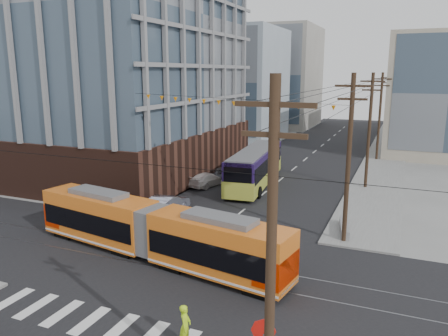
{
  "coord_description": "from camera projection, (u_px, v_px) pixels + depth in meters",
  "views": [
    {
      "loc": [
        11.71,
        -17.07,
        11.03
      ],
      "look_at": [
        -0.26,
        11.44,
        4.22
      ],
      "focal_mm": 35.0,
      "sensor_mm": 36.0,
      "label": 1
    }
  ],
  "objects": [
    {
      "name": "bg_bldg_ne_near",
      "position": [
        444.0,
        96.0,
        57.61
      ],
      "size": [
        14.0,
        14.0,
        16.0
      ],
      "primitive_type": "cube",
      "color": "gray",
      "rests_on": "ground"
    },
    {
      "name": "jersey_barrier",
      "position": [
        344.0,
        229.0,
        30.41
      ],
      "size": [
        1.4,
        3.67,
        0.72
      ],
      "primitive_type": "cube",
      "rotation": [
        0.0,
        0.0,
        0.17
      ],
      "color": "#606061",
      "rests_on": "ground"
    },
    {
      "name": "streetcar",
      "position": [
        154.0,
        231.0,
        26.13
      ],
      "size": [
        17.84,
        5.44,
        3.41
      ],
      "primitive_type": null,
      "rotation": [
        0.0,
        0.0,
        -0.17
      ],
      "color": "orange",
      "rests_on": "ground"
    },
    {
      "name": "pedestrian",
      "position": [
        185.0,
        326.0,
        17.74
      ],
      "size": [
        0.59,
        0.76,
        1.85
      ],
      "primitive_type": "imported",
      "rotation": [
        0.0,
        0.0,
        1.81
      ],
      "color": "#B8E919",
      "rests_on": "ground"
    },
    {
      "name": "bg_bldg_nw_near",
      "position": [
        226.0,
        84.0,
        73.48
      ],
      "size": [
        18.0,
        16.0,
        18.0
      ],
      "primitive_type": "cube",
      "color": "#8C99A5",
      "rests_on": "ground"
    },
    {
      "name": "utility_pole_far",
      "position": [
        386.0,
        108.0,
        68.19
      ],
      "size": [
        0.3,
        0.3,
        11.0
      ],
      "primitive_type": "cylinder",
      "color": "black",
      "rests_on": "ground"
    },
    {
      "name": "ground",
      "position": [
        142.0,
        294.0,
        22.17
      ],
      "size": [
        160.0,
        160.0,
        0.0
      ],
      "primitive_type": "plane",
      "color": "slate"
    },
    {
      "name": "bg_bldg_nw_far",
      "position": [
        276.0,
        77.0,
        90.14
      ],
      "size": [
        16.0,
        18.0,
        20.0
      ],
      "primitive_type": "cube",
      "color": "gray",
      "rests_on": "ground"
    },
    {
      "name": "parked_car_white",
      "position": [
        208.0,
        179.0,
        43.03
      ],
      "size": [
        2.9,
        4.92,
        1.34
      ],
      "primitive_type": "imported",
      "rotation": [
        0.0,
        0.0,
        2.91
      ],
      "color": "silver",
      "rests_on": "ground"
    },
    {
      "name": "office_building",
      "position": [
        83.0,
        42.0,
        48.12
      ],
      "size": [
        30.0,
        25.0,
        28.6
      ],
      "primitive_type": "cube",
      "color": "#381E16",
      "rests_on": "ground"
    },
    {
      "name": "city_bus",
      "position": [
        255.0,
        167.0,
        43.06
      ],
      "size": [
        4.15,
        13.4,
        3.73
      ],
      "primitive_type": null,
      "rotation": [
        0.0,
        0.0,
        0.1
      ],
      "color": "#231244",
      "rests_on": "ground"
    },
    {
      "name": "utility_pole_near",
      "position": [
        271.0,
        271.0,
        12.37
      ],
      "size": [
        0.3,
        0.3,
        11.0
      ],
      "primitive_type": "cylinder",
      "color": "black",
      "rests_on": "ground"
    },
    {
      "name": "parked_car_silver",
      "position": [
        166.0,
        205.0,
        34.2
      ],
      "size": [
        1.83,
        4.99,
        1.63
      ],
      "primitive_type": "imported",
      "rotation": [
        0.0,
        0.0,
        3.12
      ],
      "color": "#9B9DB3",
      "rests_on": "ground"
    },
    {
      "name": "parked_car_grey",
      "position": [
        224.0,
        173.0,
        45.64
      ],
      "size": [
        3.28,
        5.14,
        1.32
      ],
      "primitive_type": "imported",
      "rotation": [
        0.0,
        0.0,
        3.39
      ],
      "color": "#565C64",
      "rests_on": "ground"
    }
  ]
}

